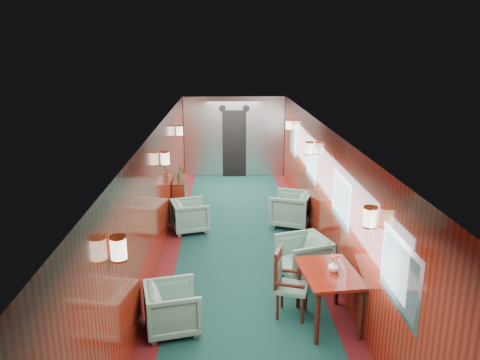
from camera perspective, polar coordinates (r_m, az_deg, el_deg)
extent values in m
plane|color=#0C2E28|center=(8.71, 0.32, -9.63)|extent=(12.00, 12.00, 0.00)
cube|color=silver|center=(7.99, 0.35, 5.78)|extent=(3.00, 12.00, 0.10)
cube|color=silver|center=(7.99, 0.35, 5.85)|extent=(1.20, 12.00, 0.06)
cube|color=maroon|center=(14.10, -0.72, 5.38)|extent=(3.00, 0.10, 2.40)
cube|color=maroon|center=(8.34, -10.02, -2.17)|extent=(0.10, 12.00, 2.40)
cube|color=maroon|center=(8.47, 10.54, -1.94)|extent=(0.10, 12.00, 2.40)
cube|color=#3D0C0E|center=(8.76, -8.66, -9.64)|extent=(0.30, 12.00, 0.01)
cube|color=#3D0C0E|center=(8.87, 9.19, -9.35)|extent=(0.30, 12.00, 0.01)
cube|color=silver|center=(14.02, -0.71, 5.32)|extent=(2.98, 0.12, 2.38)
cube|color=black|center=(13.98, -0.70, 4.45)|extent=(0.70, 0.06, 2.00)
cylinder|color=black|center=(13.82, -2.18, 8.72)|extent=(0.20, 0.04, 0.20)
cylinder|color=black|center=(13.84, 0.75, 8.74)|extent=(0.20, 0.04, 0.20)
cube|color=#AFB2B6|center=(5.25, 18.85, -10.89)|extent=(0.02, 1.10, 0.80)
cube|color=#406060|center=(5.25, 18.77, -10.90)|extent=(0.01, 0.96, 0.66)
cube|color=#AFB2B6|center=(7.46, 12.19, -2.43)|extent=(0.02, 1.10, 0.80)
cube|color=#406060|center=(7.46, 12.13, -2.43)|extent=(0.01, 0.96, 0.66)
cube|color=#AFB2B6|center=(9.81, 8.69, 2.10)|extent=(0.02, 1.10, 0.80)
cube|color=#406060|center=(9.81, 8.64, 2.10)|extent=(0.01, 0.96, 0.66)
cube|color=#AFB2B6|center=(12.22, 6.55, 4.86)|extent=(0.02, 1.10, 0.80)
cube|color=#406060|center=(12.22, 6.51, 4.86)|extent=(0.01, 0.96, 0.66)
cylinder|color=beige|center=(4.89, -14.60, -8.05)|extent=(0.16, 0.16, 0.24)
cylinder|color=#BD7F35|center=(4.94, -14.51, -9.33)|extent=(0.17, 0.17, 0.02)
cylinder|color=beige|center=(5.78, 15.57, -4.36)|extent=(0.16, 0.16, 0.24)
cylinder|color=#BD7F35|center=(5.82, 15.48, -5.47)|extent=(0.17, 0.17, 0.02)
cylinder|color=beige|center=(8.65, -9.12, 2.63)|extent=(0.16, 0.16, 0.24)
cylinder|color=#BD7F35|center=(8.68, -9.08, 1.86)|extent=(0.17, 0.17, 0.02)
cylinder|color=beige|center=(9.53, 8.46, 3.86)|extent=(0.16, 0.16, 0.24)
cylinder|color=#BD7F35|center=(9.55, 8.43, 3.16)|extent=(0.17, 0.17, 0.02)
cylinder|color=beige|center=(11.58, -7.39, 5.99)|extent=(0.16, 0.16, 0.24)
cylinder|color=#BD7F35|center=(11.60, -7.37, 5.41)|extent=(0.17, 0.17, 0.02)
cylinder|color=beige|center=(12.44, 5.98, 6.71)|extent=(0.16, 0.16, 0.24)
cylinder|color=#BD7F35|center=(12.46, 5.96, 6.16)|extent=(0.17, 0.17, 0.02)
cube|color=maroon|center=(6.63, 10.85, -11.07)|extent=(0.85, 1.13, 0.04)
cylinder|color=#3B150D|center=(6.36, 9.41, -16.32)|extent=(0.06, 0.06, 0.75)
cylinder|color=#3B150D|center=(6.55, 14.54, -15.62)|extent=(0.06, 0.06, 0.75)
cylinder|color=#3B150D|center=(7.12, 7.17, -12.54)|extent=(0.06, 0.06, 0.75)
cylinder|color=#3B150D|center=(7.28, 11.76, -12.05)|extent=(0.06, 0.06, 0.75)
cube|color=#225045|center=(6.90, 6.41, -12.94)|extent=(0.54, 0.54, 0.06)
cube|color=#3B150D|center=(6.79, 4.67, -10.53)|extent=(0.16, 0.39, 0.56)
cube|color=#225045|center=(6.82, 4.85, -10.97)|extent=(0.11, 0.29, 0.34)
cube|color=#3B150D|center=(6.64, 6.15, -12.67)|extent=(0.39, 0.16, 0.04)
cube|color=#3B150D|center=(7.02, 6.73, -11.04)|extent=(0.39, 0.16, 0.04)
cylinder|color=#3B150D|center=(6.89, 4.60, -15.15)|extent=(0.04, 0.04, 0.40)
cylinder|color=#3B150D|center=(6.84, 7.63, -15.47)|extent=(0.04, 0.04, 0.40)
cylinder|color=#3B150D|center=(7.19, 5.15, -13.73)|extent=(0.04, 0.04, 0.40)
cylinder|color=#3B150D|center=(7.15, 8.04, -14.03)|extent=(0.04, 0.04, 0.40)
cube|color=maroon|center=(10.94, -7.28, -2.04)|extent=(0.28, 0.93, 0.83)
cube|color=#3B150D|center=(10.82, -7.30, 0.06)|extent=(0.30, 0.95, 0.02)
cylinder|color=#234727|center=(10.56, -7.37, 0.35)|extent=(0.07, 0.07, 0.22)
cylinder|color=#234727|center=(10.87, -7.23, 0.96)|extent=(0.06, 0.06, 0.28)
cylinder|color=#BD7F35|center=(11.06, -7.14, 0.95)|extent=(0.08, 0.08, 0.18)
imported|color=white|center=(6.61, 11.38, -10.23)|extent=(0.17, 0.17, 0.16)
imported|color=#225045|center=(6.65, -8.21, -15.20)|extent=(0.87, 0.85, 0.66)
imported|color=#225045|center=(9.94, -6.09, -4.36)|extent=(0.89, 0.88, 0.67)
imported|color=#225045|center=(8.02, 7.71, -9.30)|extent=(0.98, 0.96, 0.71)
imported|color=#225045|center=(10.23, 6.19, -3.54)|extent=(1.05, 1.03, 0.75)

